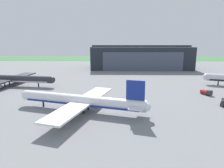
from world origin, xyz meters
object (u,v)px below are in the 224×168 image
(airliner_near_left, at_px, (81,101))
(maintenance_hangar, at_px, (141,57))
(fuel_bowser, at_px, (224,102))
(stair_truck, at_px, (207,92))
(airliner_far_left, at_px, (9,79))

(airliner_near_left, bearing_deg, maintenance_hangar, 73.36)
(maintenance_hangar, bearing_deg, airliner_near_left, -106.64)
(fuel_bowser, distance_m, stair_truck, 14.72)
(stair_truck, bearing_deg, fuel_bowser, -91.11)
(maintenance_hangar, bearing_deg, fuel_bowser, -79.35)
(maintenance_hangar, xyz_separation_m, stair_truck, (18.28, -80.98, -7.71))
(maintenance_hangar, xyz_separation_m, fuel_bowser, (18.00, -95.70, -7.45))
(maintenance_hangar, xyz_separation_m, airliner_far_left, (-72.58, -65.93, -5.25))
(fuel_bowser, relative_size, stair_truck, 0.76)
(stair_truck, bearing_deg, airliner_near_left, -156.62)
(fuel_bowser, bearing_deg, airliner_near_left, -172.51)
(maintenance_hangar, height_order, fuel_bowser, maintenance_hangar)
(fuel_bowser, bearing_deg, maintenance_hangar, 100.65)
(maintenance_hangar, distance_m, airliner_near_left, 106.67)
(airliner_far_left, relative_size, stair_truck, 9.09)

